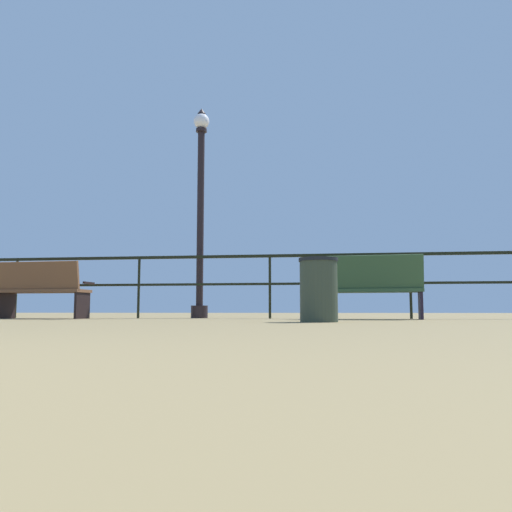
{
  "coord_description": "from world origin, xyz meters",
  "views": [
    {
      "loc": [
        2.08,
        0.11,
        0.13
      ],
      "look_at": [
        0.98,
        8.3,
        1.0
      ],
      "focal_mm": 36.43,
      "sensor_mm": 36.0,
      "label": 1
    }
  ],
  "objects_px": {
    "bench_near_left": "(41,288)",
    "bench_near_right": "(368,285)",
    "trash_bin": "(319,290)",
    "lamppost_center": "(201,207)"
  },
  "relations": [
    {
      "from": "bench_near_right",
      "to": "trash_bin",
      "type": "height_order",
      "value": "bench_near_right"
    },
    {
      "from": "bench_near_left",
      "to": "bench_near_right",
      "type": "height_order",
      "value": "bench_near_right"
    },
    {
      "from": "trash_bin",
      "to": "lamppost_center",
      "type": "bearing_deg",
      "value": 126.12
    },
    {
      "from": "lamppost_center",
      "to": "trash_bin",
      "type": "xyz_separation_m",
      "value": [
        2.13,
        -2.92,
        -1.61
      ]
    },
    {
      "from": "bench_near_left",
      "to": "trash_bin",
      "type": "distance_m",
      "value": 4.94
    },
    {
      "from": "lamppost_center",
      "to": "bench_near_left",
      "type": "bearing_deg",
      "value": -157.46
    },
    {
      "from": "bench_near_right",
      "to": "lamppost_center",
      "type": "relative_size",
      "value": 0.43
    },
    {
      "from": "bench_near_left",
      "to": "bench_near_right",
      "type": "xyz_separation_m",
      "value": [
        5.26,
        -0.0,
        0.01
      ]
    },
    {
      "from": "bench_near_left",
      "to": "bench_near_right",
      "type": "distance_m",
      "value": 5.26
    },
    {
      "from": "lamppost_center",
      "to": "trash_bin",
      "type": "relative_size",
      "value": 5.17
    }
  ]
}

